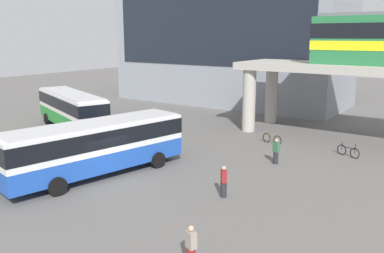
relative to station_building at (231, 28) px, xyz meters
name	(u,v)px	position (x,y,z in m)	size (l,w,h in m)	color
ground_plane	(204,144)	(8.61, -18.81, -8.90)	(120.00, 120.00, 0.00)	#605E5B
station_building	(231,28)	(0.00, 0.00, 0.00)	(27.25, 11.05, 17.79)	gray
bus_main	(96,143)	(7.50, -28.50, -6.91)	(4.68, 11.32, 3.22)	#1E4CB2
bus_secondary	(71,107)	(-3.57, -21.29, -6.91)	(11.22, 6.29, 3.22)	#268C33
bicycle_brown	(272,139)	(12.79, -15.78, -8.54)	(1.74, 0.53, 1.04)	black
bicycle_black	(348,151)	(18.46, -16.02, -8.54)	(1.67, 0.76, 1.04)	black
pedestrian_walking_across	(224,183)	(15.19, -27.05, -8.12)	(0.45, 0.47, 1.65)	#26262D
pedestrian_at_kerb	(276,152)	(15.09, -20.33, -8.13)	(0.46, 0.36, 1.64)	#26262D
pedestrian_waiting_near_stop	(191,249)	(17.59, -33.35, -8.14)	(0.47, 0.40, 1.63)	maroon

